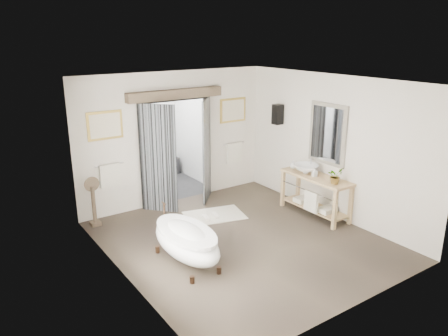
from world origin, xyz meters
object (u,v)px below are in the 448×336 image
Objects in this scene: vanity at (315,192)px; basin at (306,169)px; clawfoot_tub at (186,241)px; rug at (215,215)px.

basin is at bearing 92.91° from vanity.
clawfoot_tub is 3.16× the size of basin.
clawfoot_tub is 1.05× the size of vanity.
rug is 2.26× the size of basin.
rug is at bearing 43.18° from clawfoot_tub.
rug is 2.15m from basin.
clawfoot_tub reaches higher than rug.
basin is at bearing -26.52° from rug.
vanity is 1.33× the size of rug.
clawfoot_tub is 1.40× the size of rug.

